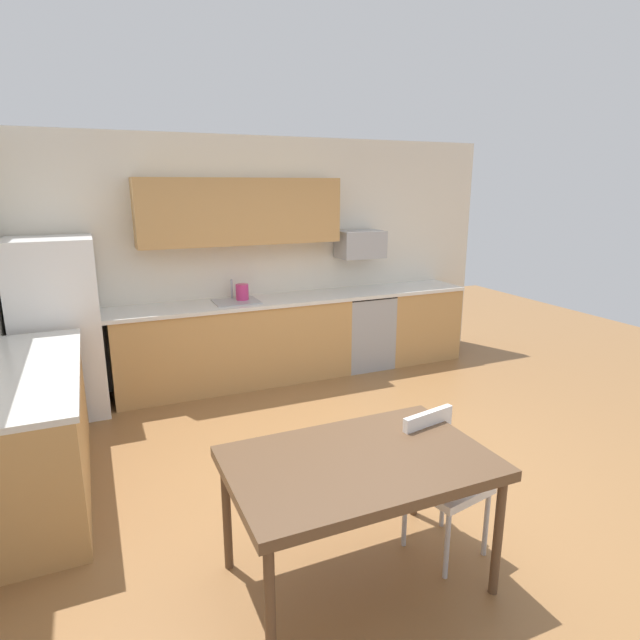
# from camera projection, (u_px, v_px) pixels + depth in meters

# --- Properties ---
(ground_plane) EXTENTS (12.00, 12.00, 0.00)m
(ground_plane) POSITION_uv_depth(u_px,v_px,m) (372.00, 474.00, 4.07)
(ground_plane) COLOR olive
(wall_back) EXTENTS (5.80, 0.10, 2.70)m
(wall_back) POSITION_uv_depth(u_px,v_px,m) (263.00, 258.00, 6.09)
(wall_back) COLOR silver
(wall_back) RESTS_ON ground
(cabinet_run_back) EXTENTS (2.59, 0.60, 0.90)m
(cabinet_run_back) POSITION_uv_depth(u_px,v_px,m) (235.00, 345.00, 5.82)
(cabinet_run_back) COLOR tan
(cabinet_run_back) RESTS_ON ground
(cabinet_run_back_right) EXTENTS (0.96, 0.60, 0.90)m
(cabinet_run_back_right) POSITION_uv_depth(u_px,v_px,m) (416.00, 323.00, 6.75)
(cabinet_run_back_right) COLOR tan
(cabinet_run_back_right) RESTS_ON ground
(cabinet_run_left) EXTENTS (0.60, 2.00, 0.90)m
(cabinet_run_left) POSITION_uv_depth(u_px,v_px,m) (39.00, 432.00, 3.77)
(cabinet_run_left) COLOR tan
(cabinet_run_left) RESTS_ON ground
(countertop_back) EXTENTS (4.80, 0.64, 0.04)m
(countertop_back) POSITION_uv_depth(u_px,v_px,m) (273.00, 300.00, 5.88)
(countertop_back) COLOR silver
(countertop_back) RESTS_ON cabinet_run_back
(countertop_left) EXTENTS (0.64, 2.00, 0.04)m
(countertop_left) POSITION_uv_depth(u_px,v_px,m) (30.00, 371.00, 3.66)
(countertop_left) COLOR silver
(countertop_left) RESTS_ON cabinet_run_left
(upper_cabinets_back) EXTENTS (2.20, 0.34, 0.70)m
(upper_cabinets_back) POSITION_uv_depth(u_px,v_px,m) (241.00, 211.00, 5.64)
(upper_cabinets_back) COLOR tan
(refrigerator) EXTENTS (0.76, 0.70, 1.71)m
(refrigerator) POSITION_uv_depth(u_px,v_px,m) (58.00, 329.00, 4.98)
(refrigerator) COLOR white
(refrigerator) RESTS_ON ground
(oven_range) EXTENTS (0.60, 0.60, 0.91)m
(oven_range) POSITION_uv_depth(u_px,v_px,m) (362.00, 329.00, 6.44)
(oven_range) COLOR #999BA0
(oven_range) RESTS_ON ground
(microwave) EXTENTS (0.54, 0.36, 0.32)m
(microwave) POSITION_uv_depth(u_px,v_px,m) (360.00, 244.00, 6.27)
(microwave) COLOR #9EA0A5
(sink_basin) EXTENTS (0.48, 0.40, 0.14)m
(sink_basin) POSITION_uv_depth(u_px,v_px,m) (237.00, 307.00, 5.73)
(sink_basin) COLOR #A5A8AD
(sink_basin) RESTS_ON countertop_back
(sink_faucet) EXTENTS (0.02, 0.02, 0.24)m
(sink_faucet) POSITION_uv_depth(u_px,v_px,m) (232.00, 290.00, 5.85)
(sink_faucet) COLOR #B2B5BA
(sink_faucet) RESTS_ON countertop_back
(dining_table) EXTENTS (1.40, 0.90, 0.76)m
(dining_table) POSITION_uv_depth(u_px,v_px,m) (359.00, 469.00, 2.81)
(dining_table) COLOR brown
(dining_table) RESTS_ON ground
(chair_near_table) EXTENTS (0.47, 0.47, 0.85)m
(chair_near_table) POSITION_uv_depth(u_px,v_px,m) (439.00, 471.00, 3.16)
(chair_near_table) COLOR white
(chair_near_table) RESTS_ON ground
(kettle) EXTENTS (0.14, 0.14, 0.20)m
(kettle) POSITION_uv_depth(u_px,v_px,m) (242.00, 293.00, 5.77)
(kettle) COLOR #CC3372
(kettle) RESTS_ON countertop_back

